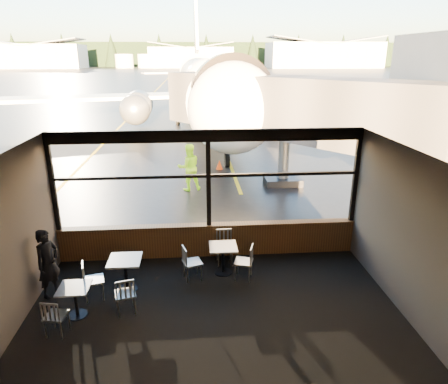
{
  "coord_description": "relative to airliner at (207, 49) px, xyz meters",
  "views": [
    {
      "loc": [
        -0.39,
        -9.93,
        5.25
      ],
      "look_at": [
        0.49,
        1.0,
        1.5
      ],
      "focal_mm": 32.0,
      "sensor_mm": 36.0,
      "label": 1
    }
  ],
  "objects": [
    {
      "name": "cone_nose",
      "position": [
        0.01,
        -12.98,
        -5.48
      ],
      "size": [
        0.32,
        0.32,
        0.45
      ],
      "primitive_type": "cone",
      "color": "#F35007",
      "rests_on": "ground_plane"
    },
    {
      "name": "hangar_right",
      "position": [
        59.12,
        156.17,
        0.3
      ],
      "size": [
        50.0,
        20.0,
        12.0
      ],
      "primitive_type": null,
      "color": "silver",
      "rests_on": "ground_plane"
    },
    {
      "name": "ceiling",
      "position": [
        -0.88,
        -24.83,
        -2.2
      ],
      "size": [
        8.0,
        6.0,
        0.04
      ],
      "primitive_type": "cube",
      "color": "#38332D",
      "rests_on": "ground"
    },
    {
      "name": "fuel_tank_c",
      "position": [
        -10.88,
        160.17,
        -2.7
      ],
      "size": [
        8.0,
        8.0,
        6.0
      ],
      "primitive_type": "cylinder",
      "color": "silver",
      "rests_on": "ground_plane"
    },
    {
      "name": "hangar_mid",
      "position": [
        -0.88,
        163.17,
        -0.7
      ],
      "size": [
        38.0,
        15.0,
        10.0
      ],
      "primitive_type": null,
      "color": "silver",
      "rests_on": "ground_plane"
    },
    {
      "name": "chair_mid_w",
      "position": [
        -3.57,
        -23.69,
        -5.25
      ],
      "size": [
        0.61,
        0.61,
        0.91
      ],
      "primitive_type": null,
      "rotation": [
        0.0,
        0.0,
        -1.32
      ],
      "color": "beige",
      "rests_on": "carpet_floor"
    },
    {
      "name": "airliner",
      "position": [
        0.0,
        0.0,
        0.0
      ],
      "size": [
        32.39,
        38.39,
        11.41
      ],
      "primitive_type": null,
      "rotation": [
        0.0,
        0.0,
        0.03
      ],
      "color": "silver",
      "rests_on": "ground_plane"
    },
    {
      "name": "passenger",
      "position": [
        -4.58,
        -23.49,
        -4.88
      ],
      "size": [
        0.64,
        0.71,
        1.64
      ],
      "primitive_type": "imported",
      "rotation": [
        0.0,
        0.0,
        1.03
      ],
      "color": "black",
      "rests_on": "carpet_floor"
    },
    {
      "name": "window_sill",
      "position": [
        -0.88,
        -21.83,
        -5.25
      ],
      "size": [
        8.0,
        0.28,
        0.9
      ],
      "primitive_type": "cube",
      "color": "#57351A",
      "rests_on": "ground"
    },
    {
      "name": "mullion_right",
      "position": [
        3.07,
        -21.83,
        -3.5
      ],
      "size": [
        0.12,
        0.12,
        2.6
      ],
      "primitive_type": "cube",
      "color": "black",
      "rests_on": "ground"
    },
    {
      "name": "wall_left",
      "position": [
        -4.88,
        -24.83,
        -3.95
      ],
      "size": [
        0.04,
        6.0,
        3.5
      ],
      "primitive_type": "cube",
      "color": "#4F463F",
      "rests_on": "ground"
    },
    {
      "name": "chair_left_s",
      "position": [
        -4.03,
        -24.9,
        -5.29
      ],
      "size": [
        0.53,
        0.53,
        0.83
      ],
      "primitive_type": null,
      "rotation": [
        0.0,
        0.0,
        -0.19
      ],
      "color": "#BBB5A9",
      "rests_on": "carpet_floor"
    },
    {
      "name": "mullion_centre",
      "position": [
        -0.88,
        -21.83,
        -3.5
      ],
      "size": [
        0.12,
        0.12,
        2.6
      ],
      "primitive_type": "cube",
      "color": "black",
      "rests_on": "ground"
    },
    {
      "name": "fuel_tank_a",
      "position": [
        -30.88,
        160.17,
        -2.7
      ],
      "size": [
        8.0,
        8.0,
        6.0
      ],
      "primitive_type": "cylinder",
      "color": "silver",
      "rests_on": "ground_plane"
    },
    {
      "name": "wall_right",
      "position": [
        3.12,
        -24.83,
        -3.95
      ],
      "size": [
        0.04,
        6.0,
        3.5
      ],
      "primitive_type": "cube",
      "color": "#4F463F",
      "rests_on": "ground"
    },
    {
      "name": "ground_plane",
      "position": [
        -0.88,
        98.17,
        -5.7
      ],
      "size": [
        520.0,
        520.0,
        0.0
      ],
      "primitive_type": "plane",
      "color": "black",
      "rests_on": "ground"
    },
    {
      "name": "wall_back",
      "position": [
        -0.88,
        -27.83,
        -3.95
      ],
      "size": [
        8.0,
        0.04,
        3.5
      ],
      "primitive_type": "cube",
      "color": "#4F463F",
      "rests_on": "ground"
    },
    {
      "name": "hangar_left",
      "position": [
        -70.88,
        158.17,
        -0.2
      ],
      "size": [
        45.0,
        18.0,
        11.0
      ],
      "primitive_type": null,
      "color": "silver",
      "rests_on": "ground_plane"
    },
    {
      "name": "jet_bridge",
      "position": [
        2.72,
        -16.33,
        -3.25
      ],
      "size": [
        9.2,
        11.25,
        4.91
      ],
      "primitive_type": null,
      "color": "#2F2F31",
      "rests_on": "ground_plane"
    },
    {
      "name": "mullion_left",
      "position": [
        -4.83,
        -21.83,
        -3.5
      ],
      "size": [
        0.12,
        0.12,
        2.6
      ],
      "primitive_type": "cube",
      "color": "black",
      "rests_on": "ground"
    },
    {
      "name": "chair_near_e",
      "position": [
        -0.1,
        -23.11,
        -5.25
      ],
      "size": [
        0.61,
        0.61,
        0.9
      ],
      "primitive_type": null,
      "rotation": [
        0.0,
        0.0,
        1.28
      ],
      "color": "#AEA89D",
      "rests_on": "carpet_floor"
    },
    {
      "name": "cafe_table_near",
      "position": [
        -0.58,
        -22.82,
        -5.33
      ],
      "size": [
        0.69,
        0.69,
        0.76
      ],
      "primitive_type": null,
      "color": "#9E9891",
      "rests_on": "carpet_floor"
    },
    {
      "name": "fuel_tank_b",
      "position": [
        -20.88,
        160.17,
        -2.7
      ],
      "size": [
        8.0,
        8.0,
        6.0
      ],
      "primitive_type": "cylinder",
      "color": "silver",
      "rests_on": "ground_plane"
    },
    {
      "name": "chair_near_n",
      "position": [
        -0.5,
        -22.33,
        -5.24
      ],
      "size": [
        0.51,
        0.51,
        0.93
      ],
      "primitive_type": null,
      "rotation": [
        0.0,
        0.0,
        3.15
      ],
      "color": "#BDB7AA",
      "rests_on": "carpet_floor"
    },
    {
      "name": "carpet_floor",
      "position": [
        -0.88,
        -24.83,
        -5.69
      ],
      "size": [
        8.0,
        6.0,
        0.01
      ],
      "primitive_type": "cube",
      "color": "black",
      "rests_on": "ground"
    },
    {
      "name": "window_transom",
      "position": [
        -0.88,
        -21.83,
        -3.4
      ],
      "size": [
        8.0,
        0.1,
        0.08
      ],
      "primitive_type": "cube",
      "color": "black",
      "rests_on": "ground"
    },
    {
      "name": "chair_near_w",
      "position": [
        -1.35,
        -23.04,
        -5.26
      ],
      "size": [
        0.6,
        0.6,
        0.89
      ],
      "primitive_type": null,
      "rotation": [
        0.0,
        0.0,
        -1.29
      ],
      "color": "#B8B3A6",
      "rests_on": "carpet_floor"
    },
    {
      "name": "chair_mid_s",
      "position": [
        -2.78,
        -24.28,
        -5.26
      ],
      "size": [
        0.58,
        0.58,
        0.88
      ],
      "primitive_type": null,
      "rotation": [
        0.0,
        0.0,
        0.25
      ],
      "color": "#B5B0A4",
      "rests_on": "carpet_floor"
    },
    {
      "name": "window_header",
      "position": [
        -0.88,
        -21.83,
        -2.35
      ],
      "size": [
        8.0,
        0.18,
        0.3
      ],
      "primitive_type": "cube",
      "color": "black",
      "rests_on": "ground"
    },
    {
      "name": "treeline",
      "position": [
        -0.88,
        188.17,
        0.3
      ],
      "size": [
        360.0,
        3.0,
        12.0
      ],
      "primitive_type": "cube",
      "color": "black",
      "rests_on": "ground_plane"
    },
    {
      "name": "ground_crew",
      "position": [
        -1.44,
        -16.03,
        -4.75
      ],
      "size": [
        1.08,
        0.92,
        1.92
      ],
      "primitive_type": "imported",
      "rotation": [
        0.0,
        0.0,
        3.38
      ],
      "color": "#BFF219",
      "rests_on": "ground_plane"
    },
    {
      "name": "cafe_table_left",
      "position": [
        -3.81,
        -24.33,
        -5.36
      ],
      "size": [
        0.63,
        0.63,
        0.7
      ],
      "primitive_type": null,
      "color": "#9F9B92",
      "rests_on": "carpet_floor"
    },
    {
      "name": "cafe_table_mid",
      "position": [
        -2.9,
        -23.42,
        -5.3
      ],
      "size": [
        0.74,
        0.74,
        0.81
      ],
      "primitive_type": null,
      "color": "#A39D96",
      "rests_on": "carpet_floor"
    }
  ]
}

